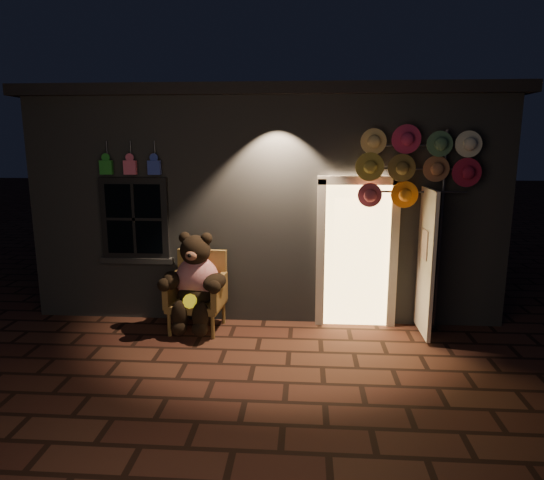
# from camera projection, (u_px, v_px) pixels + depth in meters

# --- Properties ---
(ground) EXTENTS (60.00, 60.00, 0.00)m
(ground) POSITION_uv_depth(u_px,v_px,m) (254.00, 365.00, 5.88)
(ground) COLOR #502D1E
(ground) RESTS_ON ground
(shop_building) EXTENTS (7.30, 5.95, 3.51)m
(shop_building) POSITION_uv_depth(u_px,v_px,m) (275.00, 190.00, 9.43)
(shop_building) COLOR slate
(shop_building) RESTS_ON ground
(wicker_armchair) EXTENTS (0.82, 0.75, 1.11)m
(wicker_armchair) POSITION_uv_depth(u_px,v_px,m) (198.00, 291.00, 6.97)
(wicker_armchair) COLOR olive
(wicker_armchair) RESTS_ON ground
(teddy_bear) EXTENTS (1.00, 0.81, 1.38)m
(teddy_bear) POSITION_uv_depth(u_px,v_px,m) (195.00, 282.00, 6.80)
(teddy_bear) COLOR red
(teddy_bear) RESTS_ON ground
(hat_rack) EXTENTS (1.61, 0.22, 2.84)m
(hat_rack) POSITION_uv_depth(u_px,v_px,m) (414.00, 166.00, 6.52)
(hat_rack) COLOR #59595E
(hat_rack) RESTS_ON ground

